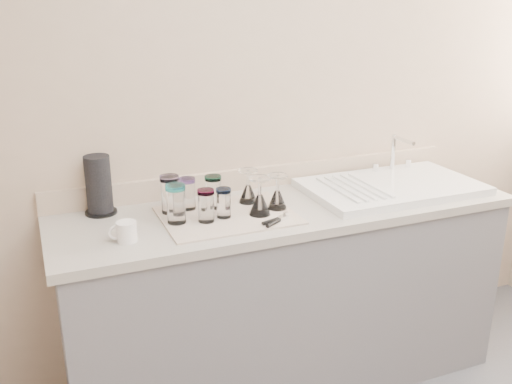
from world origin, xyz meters
name	(u,v)px	position (x,y,z in m)	size (l,w,h in m)	color
counter_unit	(285,295)	(0.00, 1.20, 0.45)	(2.06, 0.62, 0.90)	slate
sink_unit	(391,186)	(0.55, 1.20, 0.92)	(0.82, 0.50, 0.22)	white
dish_towel	(228,215)	(-0.29, 1.17, 0.90)	(0.55, 0.42, 0.01)	beige
tumbler_teal	(170,194)	(-0.50, 1.29, 0.99)	(0.08, 0.08, 0.16)	white
tumbler_cyan	(188,193)	(-0.42, 1.30, 0.98)	(0.07, 0.07, 0.14)	white
tumbler_purple	(213,192)	(-0.32, 1.28, 0.98)	(0.07, 0.07, 0.14)	white
tumbler_magenta	(176,203)	(-0.51, 1.17, 0.99)	(0.08, 0.08, 0.16)	white
tumbler_blue	(206,205)	(-0.40, 1.13, 0.98)	(0.07, 0.07, 0.14)	white
tumbler_lavender	(224,203)	(-0.31, 1.15, 0.97)	(0.06, 0.06, 0.13)	white
goblet_back_left	(248,191)	(-0.15, 1.28, 0.96)	(0.08, 0.08, 0.15)	white
goblet_front_left	(260,202)	(-0.16, 1.12, 0.96)	(0.09, 0.09, 0.16)	white
goblet_front_right	(277,197)	(-0.07, 1.16, 0.96)	(0.08, 0.08, 0.15)	white
can_opener	(276,220)	(-0.14, 1.02, 0.92)	(0.13, 0.09, 0.02)	silver
white_mug	(126,232)	(-0.73, 1.07, 0.94)	(0.11, 0.09, 0.08)	white
paper_towel_roll	(99,186)	(-0.78, 1.41, 1.02)	(0.13, 0.13, 0.25)	black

